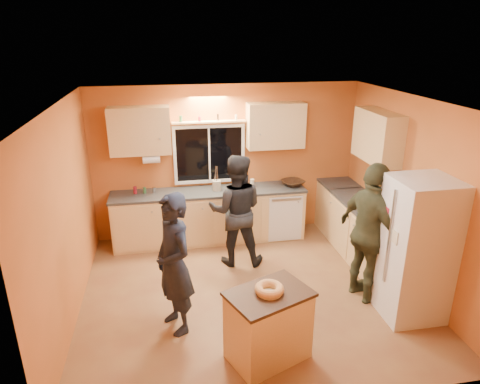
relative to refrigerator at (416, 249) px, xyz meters
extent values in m
plane|color=brown|center=(-1.89, 0.80, -0.90)|extent=(4.50, 4.50, 0.00)
cube|color=#D17135|center=(-1.89, 2.80, 0.40)|extent=(4.50, 0.04, 2.60)
cube|color=#D17135|center=(-1.89, -1.20, 0.40)|extent=(4.50, 0.04, 2.60)
cube|color=#D17135|center=(-4.14, 0.80, 0.40)|extent=(0.04, 4.00, 2.60)
cube|color=#D17135|center=(0.36, 0.80, 0.40)|extent=(0.04, 4.00, 2.60)
cube|color=white|center=(-1.89, 0.80, 1.70)|extent=(4.50, 4.00, 0.02)
cube|color=black|center=(-2.19, 2.79, 0.55)|extent=(1.10, 0.02, 0.90)
cube|color=white|center=(-2.19, 2.77, 0.55)|extent=(1.20, 0.04, 1.00)
cube|color=tan|center=(-3.29, 2.64, 1.02)|extent=(0.95, 0.33, 0.75)
cube|color=tan|center=(-1.09, 2.64, 1.02)|extent=(0.95, 0.33, 0.75)
cube|color=tan|center=(0.19, 1.60, 1.02)|extent=(0.33, 1.00, 0.75)
cylinder|color=silver|center=(-3.14, 2.52, 0.58)|extent=(0.27, 0.12, 0.12)
cube|color=tan|center=(-2.24, 2.50, -0.47)|extent=(3.20, 0.60, 0.86)
cube|color=#282B2D|center=(-2.24, 2.50, -0.02)|extent=(3.24, 0.62, 0.04)
cube|color=tan|center=(0.06, 2.50, -0.47)|extent=(0.60, 0.60, 0.86)
cube|color=#282B2D|center=(0.06, 2.50, -0.02)|extent=(0.62, 0.62, 0.04)
cube|color=tan|center=(0.06, 1.30, -0.47)|extent=(0.60, 1.80, 0.86)
cube|color=#282B2D|center=(0.06, 1.30, -0.02)|extent=(0.62, 1.84, 0.04)
cube|color=silver|center=(0.00, 0.00, 0.00)|extent=(0.72, 0.70, 1.80)
cube|color=tan|center=(-1.95, -0.47, -0.50)|extent=(0.96, 0.81, 0.80)
cube|color=black|center=(-1.95, -0.47, -0.09)|extent=(1.01, 0.86, 0.04)
torus|color=tan|center=(-1.95, -0.47, -0.03)|extent=(0.31, 0.31, 0.09)
imported|color=black|center=(-2.90, 0.23, -0.04)|extent=(0.63, 0.74, 1.73)
imported|color=black|center=(-1.93, 1.67, -0.04)|extent=(0.95, 0.80, 1.73)
imported|color=#2F3421|center=(-0.39, 0.42, 0.04)|extent=(0.71, 1.18, 1.89)
imported|color=black|center=(-0.79, 2.50, 0.05)|extent=(0.48, 0.48, 0.09)
cylinder|color=beige|center=(-2.11, 2.50, 0.09)|extent=(0.14, 0.14, 0.17)
imported|color=gray|center=(0.03, 1.19, 0.15)|extent=(0.29, 0.26, 0.29)
cube|color=maroon|center=(0.03, 1.12, 0.04)|extent=(0.18, 0.14, 0.07)
camera|label=1|loc=(-2.93, -4.15, 2.47)|focal=32.00mm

